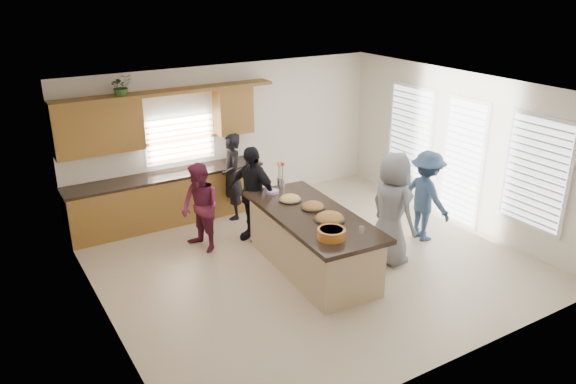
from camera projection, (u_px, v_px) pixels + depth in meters
floor at (311, 261)px, 9.17m from camera, size 6.50×6.50×0.00m
room_shell at (312, 150)px, 8.48m from camera, size 6.52×6.02×2.81m
back_cabinetry at (163, 176)px, 10.31m from camera, size 4.08×0.66×2.46m
right_wall_glazing at (465, 154)px, 10.13m from camera, size 0.06×4.00×2.25m
island at (312, 242)px, 8.79m from camera, size 1.32×2.77×0.95m
platter_front at (330, 219)px, 8.36m from camera, size 0.47×0.47×0.19m
platter_mid at (313, 207)px, 8.79m from camera, size 0.39×0.39×0.16m
platter_back at (290, 199)px, 9.07m from camera, size 0.38×0.38×0.15m
salad_bowl at (331, 233)px, 7.77m from camera, size 0.40×0.40×0.14m
clear_cup at (362, 230)px, 7.95m from camera, size 0.08×0.08×0.10m
plate_stack at (272, 191)px, 9.42m from camera, size 0.21×0.21×0.04m
flower_vase at (281, 174)px, 9.60m from camera, size 0.14×0.14×0.44m
potted_plant at (121, 86)px, 9.49m from camera, size 0.38×0.34×0.41m
woman_left_back at (232, 176)px, 10.54m from camera, size 0.50×0.67×1.65m
woman_left_mid at (201, 208)px, 9.29m from camera, size 0.73×0.85×1.52m
woman_left_front at (252, 194)px, 9.65m from camera, size 0.78×1.08×1.70m
woman_right_back at (426, 196)px, 9.69m from camera, size 0.62×1.05×1.61m
woman_right_front at (392, 208)px, 8.87m from camera, size 0.59×0.90×1.84m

